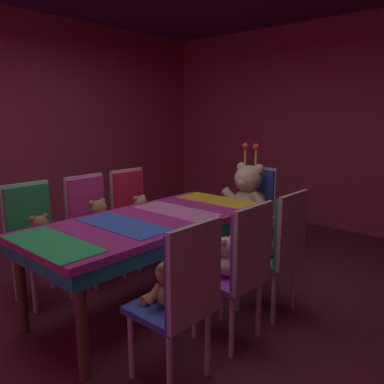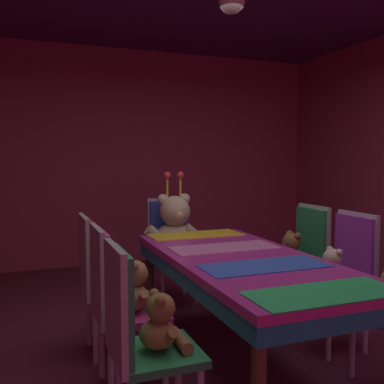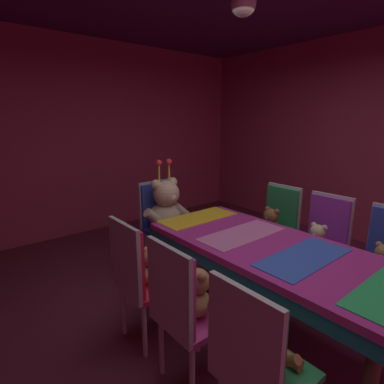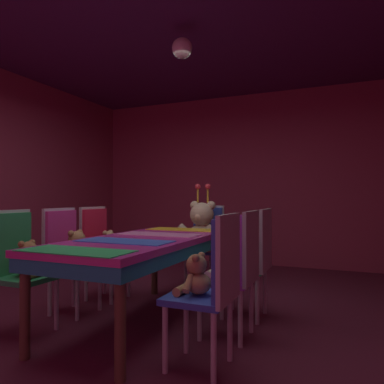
{
  "view_description": "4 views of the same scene",
  "coord_description": "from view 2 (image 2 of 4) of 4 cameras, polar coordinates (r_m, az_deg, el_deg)",
  "views": [
    {
      "loc": [
        2.2,
        -1.99,
        1.54
      ],
      "look_at": [
        -0.04,
        0.54,
        0.86
      ],
      "focal_mm": 35.95,
      "sensor_mm": 36.0,
      "label": 1
    },
    {
      "loc": [
        -1.32,
        -2.54,
        1.39
      ],
      "look_at": [
        -0.12,
        0.61,
        1.12
      ],
      "focal_mm": 41.17,
      "sensor_mm": 36.0,
      "label": 2
    },
    {
      "loc": [
        -1.85,
        -1.31,
        1.68
      ],
      "look_at": [
        -0.08,
        0.85,
        1.01
      ],
      "focal_mm": 28.74,
      "sensor_mm": 36.0,
      "label": 3
    },
    {
      "loc": [
        1.63,
        -2.74,
        1.09
      ],
      "look_at": [
        0.1,
        0.85,
        1.15
      ],
      "focal_mm": 34.27,
      "sensor_mm": 36.0,
      "label": 4
    }
  ],
  "objects": [
    {
      "name": "chair_right_1",
      "position": [
        3.45,
        19.54,
        -9.0
      ],
      "size": [
        0.42,
        0.41,
        0.98
      ],
      "rotation": [
        0.0,
        0.0,
        3.14
      ],
      "color": "purple",
      "rests_on": "ground_plane"
    },
    {
      "name": "chair_right_2",
      "position": [
        3.86,
        14.5,
        -7.47
      ],
      "size": [
        0.42,
        0.41,
        0.98
      ],
      "rotation": [
        0.0,
        0.0,
        3.14
      ],
      "color": "#268C4C",
      "rests_on": "ground_plane"
    },
    {
      "name": "ground_plane",
      "position": [
        3.18,
        6.44,
        -21.41
      ],
      "size": [
        7.9,
        7.9,
        0.0
      ],
      "primitive_type": "plane",
      "color": "#591E33"
    },
    {
      "name": "throne_chair",
      "position": [
        4.36,
        -2.87,
        -5.96
      ],
      "size": [
        0.41,
        0.42,
        0.98
      ],
      "rotation": [
        0.0,
        0.0,
        -1.57
      ],
      "color": "#2D47B2",
      "rests_on": "ground_plane"
    },
    {
      "name": "banquet_table",
      "position": [
        2.95,
        6.55,
        -9.94
      ],
      "size": [
        0.9,
        2.02,
        0.75
      ],
      "color": "#B22D8C",
      "rests_on": "ground_plane"
    },
    {
      "name": "chair_left_1",
      "position": [
        2.7,
        -10.42,
        -12.57
      ],
      "size": [
        0.42,
        0.41,
        0.98
      ],
      "color": "#CC338C",
      "rests_on": "ground_plane"
    },
    {
      "name": "chair_left_0",
      "position": [
        2.18,
        -7.76,
        -16.78
      ],
      "size": [
        0.42,
        0.41,
        0.98
      ],
      "color": "#268C4C",
      "rests_on": "ground_plane"
    },
    {
      "name": "pendant_light",
      "position": [
        3.56,
        5.17,
        23.54
      ],
      "size": [
        0.2,
        0.2,
        0.2
      ],
      "primitive_type": "sphere",
      "color": "white"
    },
    {
      "name": "teddy_left_0",
      "position": [
        2.22,
        -3.98,
        -16.78
      ],
      "size": [
        0.23,
        0.3,
        0.29
      ],
      "color": "olive",
      "rests_on": "chair_left_0"
    },
    {
      "name": "teddy_right_1",
      "position": [
        3.37,
        17.64,
        -9.59
      ],
      "size": [
        0.23,
        0.3,
        0.28
      ],
      "rotation": [
        0.0,
        0.0,
        3.14
      ],
      "color": "beige",
      "rests_on": "chair_right_1"
    },
    {
      "name": "teddy_left_2",
      "position": [
        3.23,
        -9.76,
        -10.12
      ],
      "size": [
        0.23,
        0.29,
        0.28
      ],
      "color": "tan",
      "rests_on": "chair_left_2"
    },
    {
      "name": "teddy_left_1",
      "position": [
        2.73,
        -7.33,
        -12.35
      ],
      "size": [
        0.26,
        0.34,
        0.32
      ],
      "color": "#9E7247",
      "rests_on": "chair_left_1"
    },
    {
      "name": "teddy_right_2",
      "position": [
        3.78,
        12.68,
        -7.75
      ],
      "size": [
        0.26,
        0.33,
        0.31
      ],
      "rotation": [
        0.0,
        0.0,
        3.14
      ],
      "color": "brown",
      "rests_on": "chair_right_2"
    },
    {
      "name": "chair_left_2",
      "position": [
        3.2,
        -12.32,
        -9.92
      ],
      "size": [
        0.42,
        0.41,
        0.98
      ],
      "color": "red",
      "rests_on": "ground_plane"
    },
    {
      "name": "king_teddy_bear",
      "position": [
        4.19,
        -2.18,
        -4.78
      ],
      "size": [
        0.62,
        0.48,
        0.79
      ],
      "rotation": [
        0.0,
        0.0,
        -1.57
      ],
      "color": "beige",
      "rests_on": "throne_chair"
    },
    {
      "name": "wall_back",
      "position": [
        5.89,
        -7.9,
        4.57
      ],
      "size": [
        5.2,
        0.12,
        2.8
      ],
      "primitive_type": "cube",
      "color": "#99334C",
      "rests_on": "ground_plane"
    }
  ]
}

